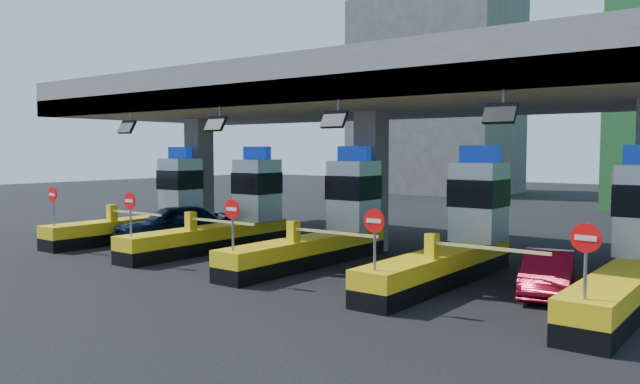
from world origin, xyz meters
The scene contains 10 objects.
ground centered at (0.00, 0.00, 0.00)m, with size 120.00×120.00×0.00m, color black.
toll_canopy centered at (0.00, 2.87, 6.13)m, with size 28.00×12.09×7.00m.
toll_lane_far_left centered at (-10.00, 0.28, 1.40)m, with size 4.43×8.00×4.16m.
toll_lane_left centered at (-5.00, 0.28, 1.40)m, with size 4.43×8.00×4.16m.
toll_lane_center centered at (0.00, 0.28, 1.40)m, with size 4.43×8.00×4.16m.
toll_lane_right centered at (5.00, 0.28, 1.40)m, with size 4.43×8.00×4.16m.
toll_lane_far_right centered at (10.00, 0.28, 1.40)m, with size 4.43×8.00×4.16m.
bg_building_concrete centered at (-14.00, 36.00, 9.00)m, with size 14.00×10.00×18.00m, color #4C4C49.
van centered at (-7.76, -0.51, 0.84)m, with size 1.99×4.95×1.69m, color black.
red_car centered at (7.95, -0.35, 0.60)m, with size 1.27×3.65×1.20m, color maroon.
Camera 1 is at (13.28, -17.68, 4.01)m, focal length 35.00 mm.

